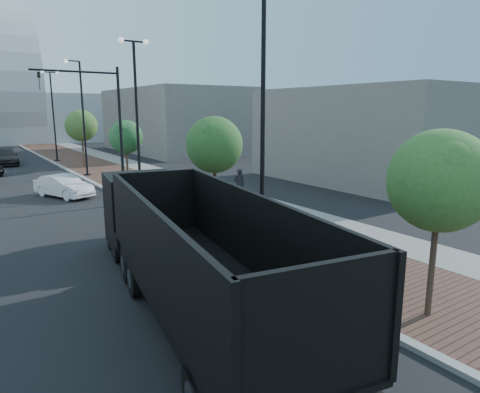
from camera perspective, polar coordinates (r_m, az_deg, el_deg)
sidewalk at (r=43.83m, az=-18.01°, el=3.98°), size 7.00×140.00×0.12m
concrete_strip at (r=44.64m, az=-14.68°, el=4.30°), size 2.40×140.00×0.13m
curb at (r=43.02m, az=-22.49°, el=3.54°), size 0.30×140.00×0.14m
dump_truck at (r=13.47m, az=-9.99°, el=-5.66°), size 4.72×13.64×3.49m
white_sedan at (r=28.94m, az=-22.52°, el=1.30°), size 3.07×4.52×1.41m
dark_car_far at (r=48.50m, az=-28.84°, el=4.65°), size 2.54×5.53×1.57m
pedestrian at (r=26.29m, az=-0.11°, el=1.72°), size 0.79×0.66×1.85m
streetlight_1 at (r=14.81m, az=2.69°, el=7.39°), size 1.44×0.56×9.21m
streetlight_2 at (r=25.49m, az=-13.60°, el=9.90°), size 1.72×0.56×9.28m
streetlight_3 at (r=36.95m, az=-20.34°, el=9.19°), size 1.44×0.56×9.21m
streetlight_4 at (r=48.70m, az=-23.68°, el=9.91°), size 1.72×0.56×9.28m
traffic_mast at (r=28.04m, az=-17.54°, el=10.15°), size 5.09×0.20×8.00m
tree_0 at (r=11.70m, az=25.21°, el=1.89°), size 2.59×2.57×4.97m
tree_1 at (r=19.67m, az=-3.37°, el=6.89°), size 2.61×2.60×5.14m
tree_2 at (r=30.62m, az=-14.96°, el=7.70°), size 2.37×2.32×4.74m
tree_3 at (r=42.11m, az=-20.42°, el=8.87°), size 2.87×2.87×5.41m
commercial_block_ne at (r=57.30m, az=-8.88°, el=10.01°), size 12.00×22.00×8.00m
commercial_block_e at (r=34.26m, az=16.54°, el=7.88°), size 10.00×16.00×7.00m
utility_cover_1 at (r=15.49m, az=12.79°, el=-8.69°), size 0.50×0.50×0.02m
utility_cover_2 at (r=24.05m, az=-6.54°, el=-1.22°), size 0.50×0.50×0.02m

